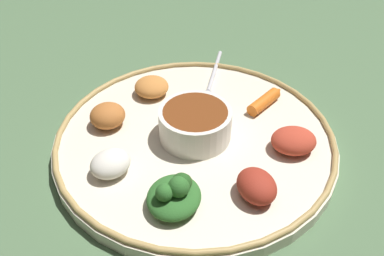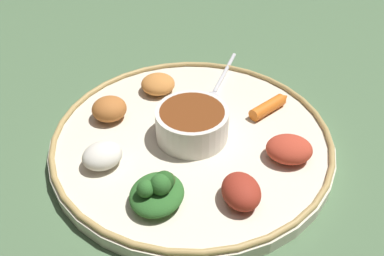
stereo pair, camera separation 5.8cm
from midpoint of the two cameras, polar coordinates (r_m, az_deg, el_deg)
The scene contains 12 objects.
ground_plane at distance 0.60m, azimuth 2.76°, elevation -2.63°, with size 2.40×2.40×0.00m, color #4C6B47.
platter at distance 0.60m, azimuth 2.78°, elevation -1.94°, with size 0.40×0.40×0.02m, color beige.
platter_rim at distance 0.59m, azimuth 2.82°, elevation -1.02°, with size 0.40×0.40×0.01m, color tan.
center_bowl at distance 0.57m, azimuth 2.89°, elevation 0.59°, with size 0.10×0.10×0.04m.
spoon at distance 0.69m, azimuth 6.00°, elevation 5.77°, with size 0.05×0.16×0.01m.
greens_pile at distance 0.49m, azimuth -1.35°, elevation -8.88°, with size 0.08×0.09×0.05m.
carrot_near_spoon at distance 0.65m, azimuth 13.29°, elevation 2.91°, with size 0.07×0.07×0.02m.
mound_rice_white at distance 0.54m, azimuth -9.31°, elevation -3.92°, with size 0.05×0.05×0.03m, color silver.
mound_beet at distance 0.50m, azimuth 10.14°, elevation -8.75°, with size 0.06×0.05×0.03m, color maroon.
mound_berbere_red at distance 0.57m, azimuth 16.14°, elevation -2.94°, with size 0.06×0.05×0.03m, color #B73D28.
mound_squash at distance 0.67m, azimuth -2.25°, elevation 5.99°, with size 0.05×0.05×0.03m, color #C67A38.
mound_chickpea at distance 0.62m, azimuth -8.73°, elevation 2.52°, with size 0.05×0.05×0.03m, color #B2662D.
Camera 2 is at (0.06, -0.44, 0.41)m, focal length 38.67 mm.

